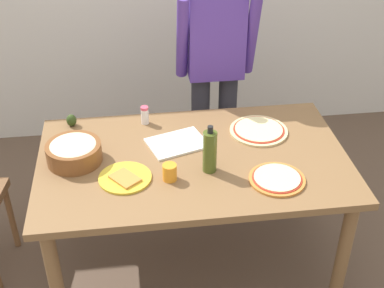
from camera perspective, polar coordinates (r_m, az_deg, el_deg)
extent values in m
plane|color=brown|center=(3.23, 0.12, -12.54)|extent=(8.00, 8.00, 0.00)
cube|color=brown|center=(2.75, 0.14, -1.79)|extent=(1.60, 0.96, 0.04)
cylinder|color=brown|center=(2.72, -14.41, -14.36)|extent=(0.07, 0.07, 0.72)
cylinder|color=brown|center=(2.87, 15.94, -11.45)|extent=(0.07, 0.07, 0.72)
cylinder|color=brown|center=(3.31, -13.32, -4.08)|extent=(0.07, 0.07, 0.72)
cylinder|color=brown|center=(3.43, 11.23, -2.19)|extent=(0.07, 0.07, 0.72)
cylinder|color=#2D2D38|center=(3.57, 0.89, 1.27)|extent=(0.12, 0.12, 0.85)
cylinder|color=#2D2D38|center=(3.59, 3.73, 1.47)|extent=(0.12, 0.12, 0.85)
cube|color=#56389E|center=(3.26, 2.59, 11.84)|extent=(0.34, 0.20, 0.55)
cylinder|color=#56389E|center=(3.19, -1.05, 11.34)|extent=(0.07, 0.21, 0.55)
cylinder|color=#56389E|center=(3.26, 6.47, 11.64)|extent=(0.07, 0.21, 0.55)
cylinder|color=brown|center=(3.36, -18.88, -7.47)|extent=(0.04, 0.04, 0.45)
cylinder|color=beige|center=(2.96, 7.19, 1.42)|extent=(0.32, 0.32, 0.01)
cylinder|color=#B22D1E|center=(2.96, 7.20, 1.55)|extent=(0.28, 0.28, 0.00)
cylinder|color=beige|center=(2.96, 7.21, 1.62)|extent=(0.26, 0.26, 0.00)
cylinder|color=#C67A33|center=(2.61, 9.13, -3.77)|extent=(0.28, 0.28, 0.01)
cylinder|color=#B22D1E|center=(2.60, 9.15, -3.63)|extent=(0.24, 0.24, 0.00)
cylinder|color=beige|center=(2.60, 9.16, -3.56)|extent=(0.23, 0.23, 0.00)
cylinder|color=gold|center=(2.61, -7.22, -3.63)|extent=(0.26, 0.26, 0.01)
cube|color=#CC8438|center=(2.58, -7.23, -3.68)|extent=(0.16, 0.17, 0.01)
cylinder|color=brown|center=(2.75, -12.58, -0.94)|extent=(0.28, 0.28, 0.10)
ellipsoid|color=beige|center=(2.73, -12.68, -0.24)|extent=(0.25, 0.25, 0.05)
cylinder|color=#47561E|center=(2.59, 1.93, -0.84)|extent=(0.07, 0.07, 0.22)
cylinder|color=black|center=(2.52, 1.98, 1.56)|extent=(0.03, 0.03, 0.04)
cylinder|color=orange|center=(2.56, -2.42, -3.05)|extent=(0.07, 0.07, 0.08)
cylinder|color=white|center=(3.01, -5.10, 2.99)|extent=(0.04, 0.04, 0.09)
cylinder|color=#D84C66|center=(2.98, -5.15, 3.87)|extent=(0.04, 0.04, 0.02)
cube|color=white|center=(2.84, -1.62, 0.09)|extent=(0.35, 0.30, 0.01)
ellipsoid|color=#2D4219|center=(3.06, -12.85, 2.51)|extent=(0.06, 0.06, 0.07)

